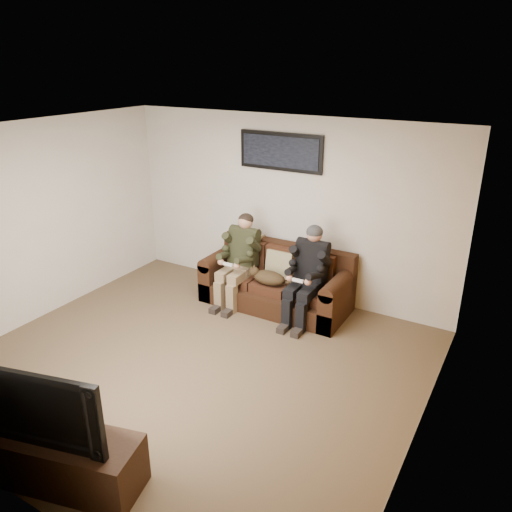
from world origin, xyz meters
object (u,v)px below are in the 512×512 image
Objects in this scene: person_right at (308,269)px; framed_poster at (281,152)px; tv_stand at (56,457)px; television at (45,401)px; sofa at (278,283)px; person_left at (240,255)px; cat at (268,277)px.

framed_poster is at bearing 142.27° from person_right.
framed_poster is at bearing 77.56° from tv_stand.
tv_stand is 0.56m from television.
tv_stand is at bearing 0.00° from television.
sofa is 3.78m from tv_stand.
television is at bearing -83.00° from person_left.
television reaches higher than cat.
person_right is 1.94× the size of cat.
framed_poster is at bearing 77.56° from television.
television is (0.00, 0.00, 0.56)m from tv_stand.
framed_poster is (-0.18, 0.66, 1.59)m from cat.
sofa is 1.84m from framed_poster.
person_left is 3.63m from television.
person_right is 0.87× the size of tv_stand.
television is at bearing 0.00° from tv_stand.
sofa is 1.77× the size of television.
person_right is 3.69m from tv_stand.
sofa reaches higher than cat.
sofa is 3.80m from television.
sofa is at bearing 86.18° from cat.
person_right is 1.10× the size of television.
person_left reaches higher than television.
sofa is at bearing -63.00° from framed_poster.
television is (-0.61, -3.60, 0.08)m from person_right.
person_right is at bearing 0.02° from person_left.
sofa is 0.33m from cat.
tv_stand is (-0.09, -3.77, -0.09)m from sofa.
tv_stand is (-0.61, -3.60, -0.48)m from person_right.
television is at bearing -88.43° from framed_poster.
cat is (0.51, -0.10, -0.19)m from person_left.
person_left is at bearing -120.21° from framed_poster.
person_right is 0.59m from cat.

